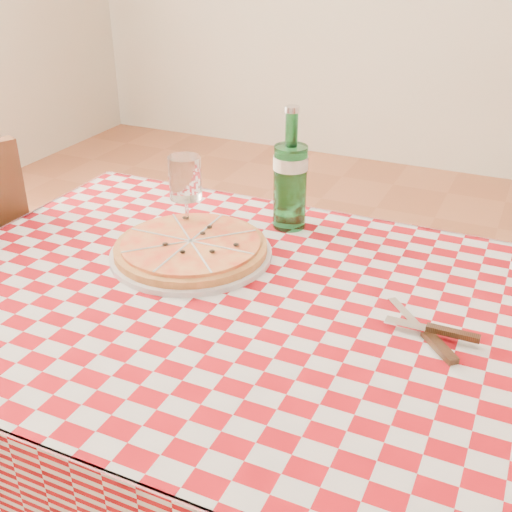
% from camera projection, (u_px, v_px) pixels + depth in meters
% --- Properties ---
extents(dining_table, '(1.20, 0.80, 0.75)m').
position_uv_depth(dining_table, '(252.00, 345.00, 1.22)').
color(dining_table, brown).
rests_on(dining_table, ground).
extents(tablecloth, '(1.30, 0.90, 0.01)m').
position_uv_depth(tablecloth, '(252.00, 303.00, 1.18)').
color(tablecloth, maroon).
rests_on(tablecloth, dining_table).
extents(pizza_plate, '(0.34, 0.34, 0.04)m').
position_uv_depth(pizza_plate, '(191.00, 247.00, 1.32)').
color(pizza_plate, '#CA8A43').
rests_on(pizza_plate, tablecloth).
extents(water_bottle, '(0.10, 0.10, 0.28)m').
position_uv_depth(water_bottle, '(290.00, 169.00, 1.40)').
color(water_bottle, '#186028').
rests_on(water_bottle, tablecloth).
extents(wine_glass, '(0.09, 0.09, 0.18)m').
position_uv_depth(wine_glass, '(186.00, 196.00, 1.38)').
color(wine_glass, white).
rests_on(wine_glass, tablecloth).
extents(cutlery, '(0.27, 0.25, 0.02)m').
position_uv_depth(cutlery, '(426.00, 329.00, 1.07)').
color(cutlery, silver).
rests_on(cutlery, tablecloth).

